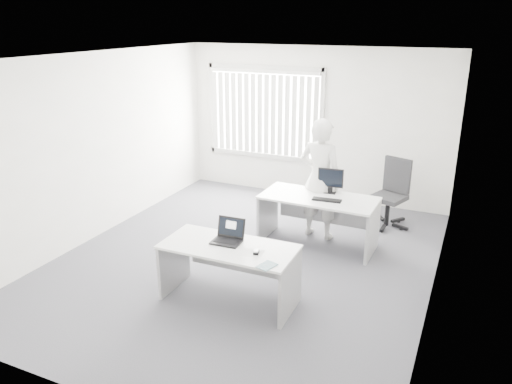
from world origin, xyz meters
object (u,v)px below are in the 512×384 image
at_px(laptop, 226,232).
at_px(monitor, 331,181).
at_px(office_chair, 389,205).
at_px(desk_near, 229,261).
at_px(desk_far, 318,211).
at_px(person, 320,179).

relative_size(laptop, monitor, 0.92).
distance_m(office_chair, monitor, 1.39).
height_order(desk_near, laptop, laptop).
bearing_deg(laptop, office_chair, 63.18).
distance_m(desk_near, desk_far, 2.00).
bearing_deg(person, office_chair, -127.98).
relative_size(desk_near, office_chair, 1.44).
bearing_deg(person, desk_far, 113.21).
bearing_deg(office_chair, laptop, -94.14).
bearing_deg(desk_near, laptop, 136.53).
distance_m(person, laptop, 2.26).
distance_m(desk_far, office_chair, 1.51).
bearing_deg(office_chair, person, -115.70).
bearing_deg(monitor, person, 148.33).
xyz_separation_m(desk_far, laptop, (-0.55, -1.88, 0.31)).
distance_m(office_chair, laptop, 3.46).
bearing_deg(laptop, desk_near, -45.57).
xyz_separation_m(desk_far, monitor, (0.10, 0.24, 0.41)).
height_order(person, monitor, person).
height_order(desk_far, person, person).
bearing_deg(monitor, office_chair, 48.39).
bearing_deg(laptop, person, 75.41).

